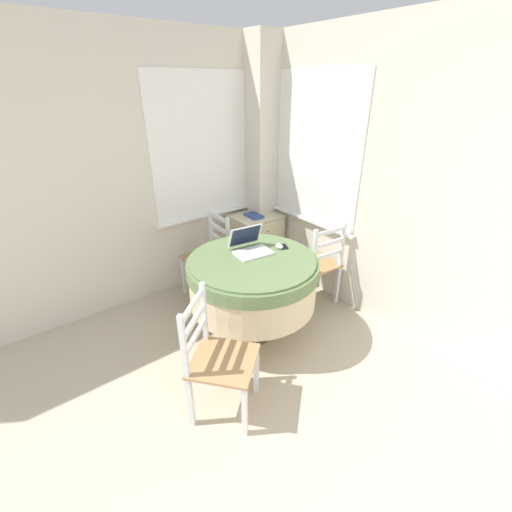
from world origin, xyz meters
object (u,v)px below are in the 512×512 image
(computer_mouse, at_px, (279,246))
(round_dining_table, at_px, (253,278))
(cell_phone, at_px, (284,246))
(laptop, at_px, (250,247))
(dining_chair_camera_near, at_px, (217,359))
(book_on_cabinet, at_px, (254,216))
(dining_chair_near_back_window, at_px, (209,257))
(corner_cabinet, at_px, (256,243))
(dining_chair_near_right_window, at_px, (317,264))

(computer_mouse, bearing_deg, round_dining_table, -177.51)
(cell_phone, bearing_deg, laptop, 159.72)
(dining_chair_camera_near, height_order, book_on_cabinet, dining_chair_camera_near)
(dining_chair_near_back_window, xyz_separation_m, book_on_cabinet, (0.66, 0.08, 0.29))
(laptop, bearing_deg, corner_cabinet, 49.83)
(round_dining_table, xyz_separation_m, dining_chair_camera_near, (-0.67, -0.50, -0.15))
(cell_phone, bearing_deg, dining_chair_near_back_window, 110.39)
(cell_phone, height_order, dining_chair_camera_near, dining_chair_camera_near)
(book_on_cabinet, bearing_deg, cell_phone, -111.11)
(computer_mouse, distance_m, dining_chair_near_right_window, 0.64)
(cell_phone, bearing_deg, dining_chair_camera_near, -153.92)
(dining_chair_near_back_window, distance_m, dining_chair_near_right_window, 1.13)
(corner_cabinet, bearing_deg, dining_chair_camera_near, -134.89)
(round_dining_table, bearing_deg, laptop, 61.28)
(round_dining_table, distance_m, dining_chair_camera_near, 0.85)
(corner_cabinet, height_order, book_on_cabinet, book_on_cabinet)
(cell_phone, xyz_separation_m, dining_chair_camera_near, (-1.03, -0.50, -0.34))
(computer_mouse, distance_m, book_on_cabinet, 0.99)
(laptop, xyz_separation_m, dining_chair_camera_near, (-0.74, -0.61, -0.38))
(round_dining_table, relative_size, corner_cabinet, 1.54)
(computer_mouse, height_order, book_on_cabinet, computer_mouse)
(laptop, distance_m, dining_chair_near_right_window, 0.86)
(round_dining_table, relative_size, laptop, 3.29)
(cell_phone, distance_m, book_on_cabinet, 0.97)
(dining_chair_near_back_window, distance_m, corner_cabinet, 0.73)
(cell_phone, relative_size, dining_chair_camera_near, 0.13)
(dining_chair_near_right_window, bearing_deg, round_dining_table, -178.63)
(cell_phone, height_order, dining_chair_near_back_window, dining_chair_near_back_window)
(round_dining_table, distance_m, cell_phone, 0.40)
(round_dining_table, xyz_separation_m, corner_cabinet, (0.77, 0.95, -0.23))
(dining_chair_camera_near, bearing_deg, corner_cabinet, 45.11)
(dining_chair_near_right_window, distance_m, dining_chair_camera_near, 1.59)
(cell_phone, xyz_separation_m, corner_cabinet, (0.41, 0.94, -0.42))
(round_dining_table, height_order, dining_chair_near_back_window, dining_chair_near_back_window)
(cell_phone, distance_m, dining_chair_camera_near, 1.20)
(computer_mouse, bearing_deg, dining_chair_near_back_window, 107.11)
(dining_chair_camera_near, distance_m, corner_cabinet, 2.04)
(book_on_cabinet, bearing_deg, dining_chair_near_right_window, -82.26)
(computer_mouse, bearing_deg, cell_phone, -6.52)
(dining_chair_near_back_window, bearing_deg, round_dining_table, -93.37)
(dining_chair_near_right_window, bearing_deg, laptop, 172.89)
(computer_mouse, relative_size, cell_phone, 0.72)
(dining_chair_near_back_window, distance_m, dining_chair_camera_near, 1.51)
(round_dining_table, bearing_deg, dining_chair_near_back_window, 86.63)
(corner_cabinet, bearing_deg, cell_phone, -113.54)
(round_dining_table, relative_size, computer_mouse, 13.36)
(round_dining_table, relative_size, book_on_cabinet, 5.08)
(laptop, relative_size, dining_chair_near_back_window, 0.37)
(book_on_cabinet, bearing_deg, round_dining_table, -127.71)
(round_dining_table, height_order, cell_phone, cell_phone)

